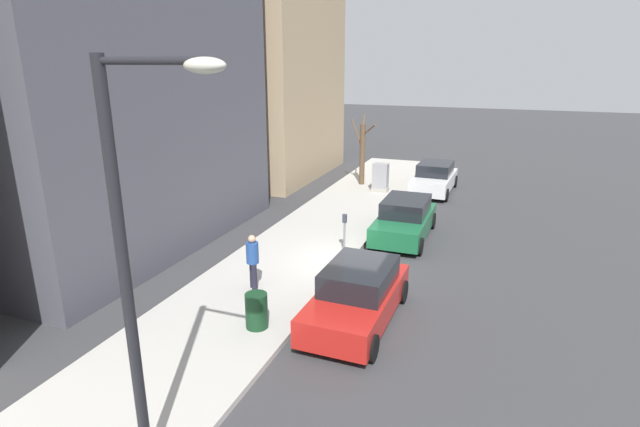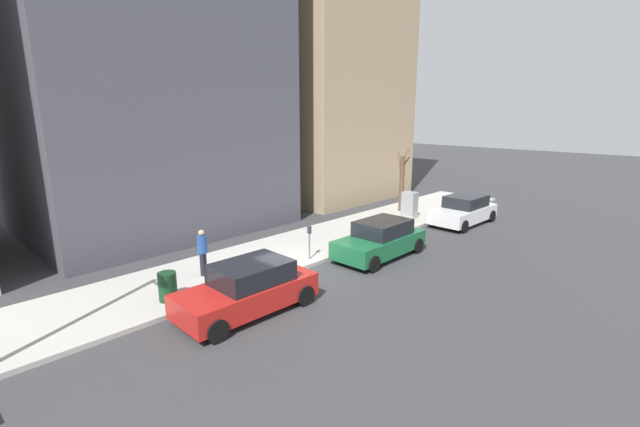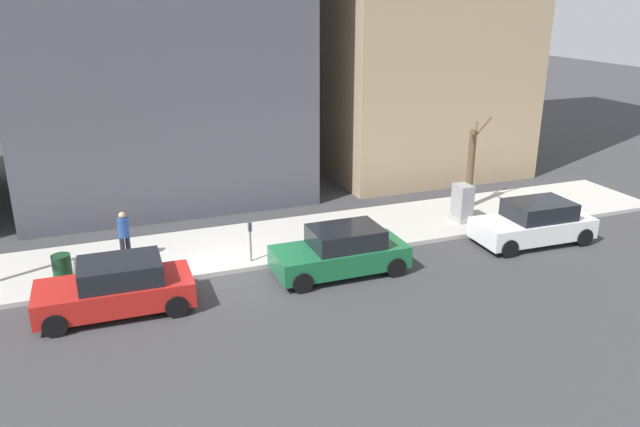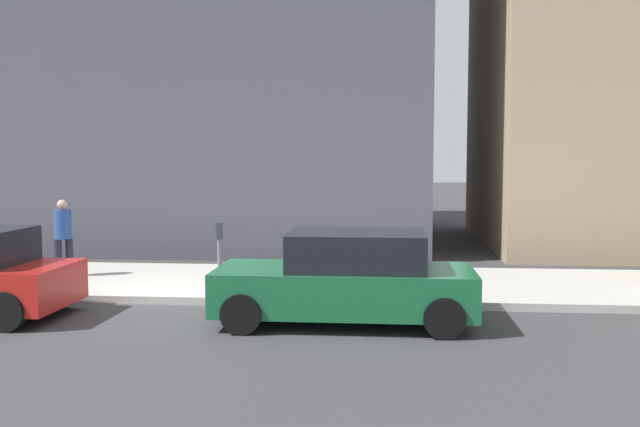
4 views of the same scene
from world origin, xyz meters
TOP-DOWN VIEW (x-y plane):
  - ground_plane at (0.00, 0.00)m, footprint 120.00×120.00m
  - sidewalk at (2.00, 0.00)m, footprint 4.00×36.00m
  - parked_car_white at (-1.20, -10.81)m, footprint 2.03×4.25m
  - parked_car_green at (-1.15, -3.43)m, footprint 1.93×4.21m
  - parked_car_red at (-1.28, 3.36)m, footprint 2.00×4.24m
  - parking_meter at (0.45, -0.91)m, footprint 0.14×0.10m
  - utility_box at (1.30, -9.46)m, footprint 0.83×0.61m
  - bare_tree at (2.61, -10.63)m, footprint 1.69×1.52m
  - trash_bin at (0.90, 4.79)m, footprint 0.56×0.56m
  - pedestrian_near_meter at (2.00, 2.88)m, footprint 0.36×0.36m
  - office_block_center at (11.31, 0.57)m, footprint 11.63×11.63m

SIDE VIEW (x-z plane):
  - ground_plane at x=0.00m, z-range 0.00..0.00m
  - sidewalk at x=2.00m, z-range 0.00..0.15m
  - trash_bin at x=0.90m, z-range 0.15..1.05m
  - parked_car_white at x=-1.20m, z-range -0.02..1.50m
  - parked_car_green at x=-1.15m, z-range -0.02..1.50m
  - parked_car_red at x=-1.28m, z-range -0.02..1.50m
  - utility_box at x=1.30m, z-range 0.13..1.56m
  - parking_meter at x=0.45m, z-range 0.30..1.65m
  - pedestrian_near_meter at x=2.00m, z-range 0.26..1.92m
  - bare_tree at x=2.61m, z-range 0.05..3.70m
  - office_block_center at x=11.31m, z-range 0.00..17.59m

